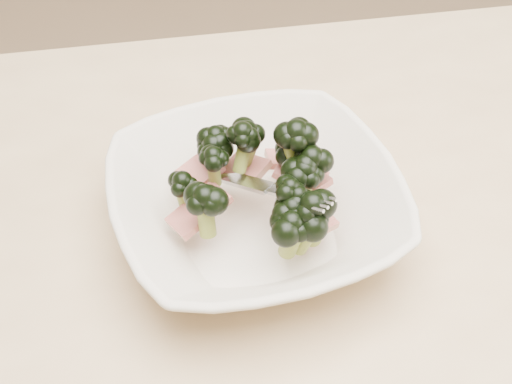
% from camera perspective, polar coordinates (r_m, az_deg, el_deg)
% --- Properties ---
extents(dining_table, '(1.20, 0.80, 0.75)m').
position_cam_1_polar(dining_table, '(0.73, 8.61, -10.61)').
color(dining_table, tan).
rests_on(dining_table, ground).
extents(broccoli_dish, '(0.29, 0.29, 0.11)m').
position_cam_1_polar(broccoli_dish, '(0.64, 0.17, -0.77)').
color(broccoli_dish, beige).
rests_on(broccoli_dish, dining_table).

